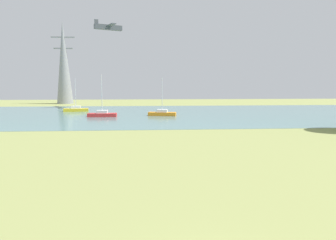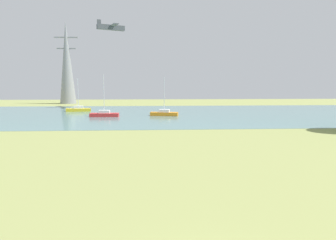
{
  "view_description": "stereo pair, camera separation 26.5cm",
  "coord_description": "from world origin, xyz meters",
  "px_view_note": "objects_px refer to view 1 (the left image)",
  "views": [
    {
      "loc": [
        -1.85,
        -7.03,
        5.64
      ],
      "look_at": [
        -0.2,
        15.68,
        2.92
      ],
      "focal_mm": 32.98,
      "sensor_mm": 36.0,
      "label": 1
    },
    {
      "loc": [
        -1.59,
        -7.05,
        5.64
      ],
      "look_at": [
        -0.2,
        15.68,
        2.92
      ],
      "focal_mm": 32.98,
      "sensor_mm": 36.0,
      "label": 2
    }
  ],
  "objects_px": {
    "sailboat_yellow": "(76,109)",
    "electricity_pylon": "(64,62)",
    "sailboat_red": "(102,114)",
    "light_aircraft": "(108,27)",
    "sailboat_orange": "(162,113)"
  },
  "relations": [
    {
      "from": "sailboat_red",
      "to": "sailboat_yellow",
      "type": "height_order",
      "value": "sailboat_red"
    },
    {
      "from": "sailboat_red",
      "to": "electricity_pylon",
      "type": "bearing_deg",
      "value": 112.96
    },
    {
      "from": "sailboat_yellow",
      "to": "sailboat_orange",
      "type": "distance_m",
      "value": 19.2
    },
    {
      "from": "sailboat_yellow",
      "to": "light_aircraft",
      "type": "relative_size",
      "value": 0.82
    },
    {
      "from": "sailboat_yellow",
      "to": "sailboat_orange",
      "type": "height_order",
      "value": "sailboat_yellow"
    },
    {
      "from": "electricity_pylon",
      "to": "light_aircraft",
      "type": "distance_m",
      "value": 21.45
    },
    {
      "from": "sailboat_yellow",
      "to": "electricity_pylon",
      "type": "xyz_separation_m",
      "value": [
        -8.45,
        25.21,
        10.89
      ]
    },
    {
      "from": "sailboat_red",
      "to": "light_aircraft",
      "type": "xyz_separation_m",
      "value": [
        -1.11,
        20.84,
        17.93
      ]
    },
    {
      "from": "sailboat_orange",
      "to": "light_aircraft",
      "type": "height_order",
      "value": "light_aircraft"
    },
    {
      "from": "sailboat_red",
      "to": "light_aircraft",
      "type": "relative_size",
      "value": 0.87
    },
    {
      "from": "sailboat_red",
      "to": "light_aircraft",
      "type": "distance_m",
      "value": 27.51
    },
    {
      "from": "light_aircraft",
      "to": "sailboat_red",
      "type": "bearing_deg",
      "value": -86.95
    },
    {
      "from": "sailboat_orange",
      "to": "light_aircraft",
      "type": "xyz_separation_m",
      "value": [
        -11.31,
        19.8,
        17.94
      ]
    },
    {
      "from": "sailboat_red",
      "to": "sailboat_orange",
      "type": "height_order",
      "value": "sailboat_red"
    },
    {
      "from": "electricity_pylon",
      "to": "sailboat_yellow",
      "type": "bearing_deg",
      "value": -71.48
    }
  ]
}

